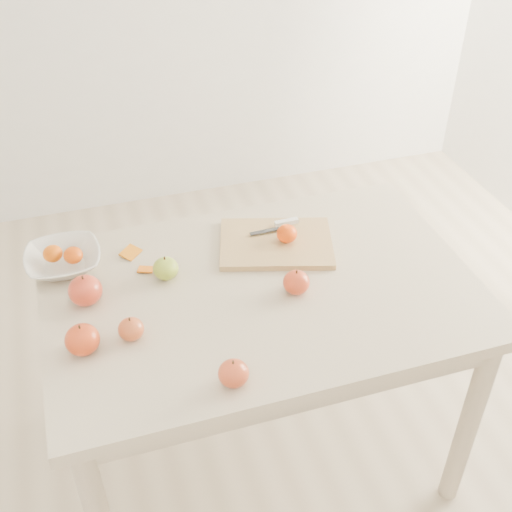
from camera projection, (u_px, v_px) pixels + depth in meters
name	position (u px, v px, depth m)	size (l,w,h in m)	color
ground	(260.00, 450.00, 2.25)	(3.50, 3.50, 0.00)	#C6B293
table	(261.00, 312.00, 1.85)	(1.20, 0.80, 0.75)	#C7B796
cutting_board	(276.00, 243.00, 1.93)	(0.34, 0.25, 0.02)	tan
board_tangerine	(287.00, 234.00, 1.91)	(0.06, 0.06, 0.05)	#D24807
fruit_bowl	(63.00, 260.00, 1.84)	(0.21, 0.21, 0.05)	silver
bowl_tangerine_near	(53.00, 254.00, 1.83)	(0.06, 0.06, 0.05)	#E24F07
bowl_tangerine_far	(73.00, 255.00, 1.82)	(0.05, 0.05, 0.05)	#D84207
orange_peel_a	(131.00, 254.00, 1.91)	(0.06, 0.04, 0.00)	orange
orange_peel_b	(146.00, 270.00, 1.84)	(0.04, 0.04, 0.00)	orange
paring_knife	(283.00, 224.00, 1.99)	(0.17, 0.05, 0.01)	white
apple_green	(166.00, 268.00, 1.80)	(0.07, 0.07, 0.07)	#7BA01F
apple_red_e	(296.00, 282.00, 1.75)	(0.07, 0.07, 0.07)	#940806
apple_red_c	(234.00, 373.00, 1.49)	(0.07, 0.07, 0.07)	maroon
apple_red_d	(131.00, 329.00, 1.61)	(0.07, 0.07, 0.06)	maroon
apple_red_b	(82.00, 340.00, 1.57)	(0.09, 0.09, 0.08)	maroon
apple_red_a	(85.00, 290.00, 1.71)	(0.09, 0.09, 0.08)	maroon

